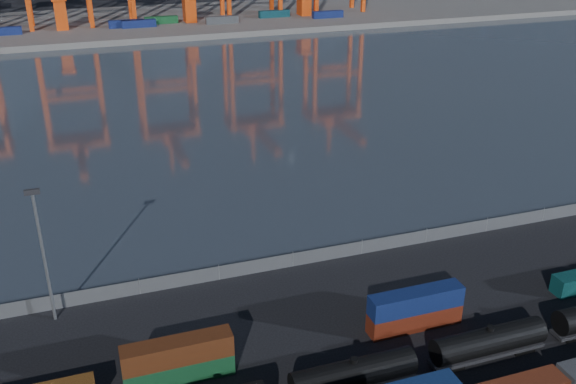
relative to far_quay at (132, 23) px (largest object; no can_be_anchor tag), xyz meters
name	(u,v)px	position (x,y,z in m)	size (l,w,h in m)	color
harbor_water	(185,104)	(0.00, -105.00, -0.99)	(700.00, 700.00, 0.00)	#2B353F
far_quay	(132,23)	(0.00, 0.00, 0.00)	(700.00, 70.00, 2.00)	#514F4C
container_row_north	(389,321)	(5.47, -198.90, 0.64)	(140.91, 2.26, 4.82)	navy
waterfront_fence	(293,260)	(0.00, -182.00, 0.00)	(160.12, 0.12, 2.20)	#595B5E
yard_light_mast	(43,249)	(-30.00, -184.00, 8.30)	(1.60, 0.40, 16.60)	slate
quay_containers	(105,25)	(-11.00, -14.54, 2.30)	(172.58, 10.99, 2.60)	navy
straddle_carriers	(127,9)	(-2.50, -10.00, 6.82)	(140.00, 7.00, 11.10)	#E74610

